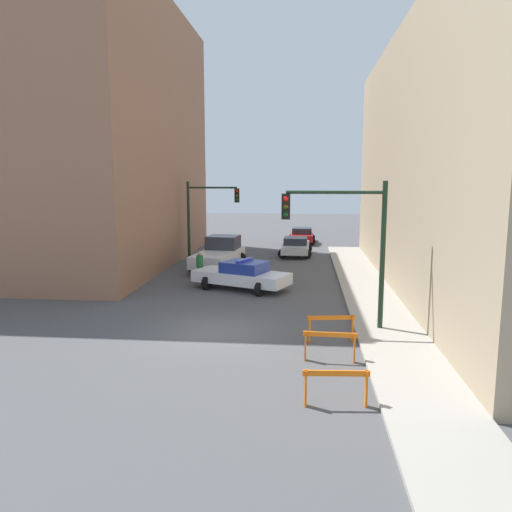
{
  "coord_description": "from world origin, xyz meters",
  "views": [
    {
      "loc": [
        3.17,
        -16.85,
        5.41
      ],
      "look_at": [
        0.67,
        8.61,
        1.4
      ],
      "focal_mm": 35.0,
      "sensor_mm": 36.0,
      "label": 1
    }
  ],
  "objects_px": {
    "traffic_light_far": "(205,209)",
    "parked_car_near": "(296,246)",
    "police_car": "(242,275)",
    "barrier_front": "(336,382)",
    "parked_car_mid": "(302,235)",
    "pedestrian_crossing": "(200,266)",
    "barrier_mid": "(330,341)",
    "traffic_light_near": "(349,232)",
    "barrier_back": "(331,324)",
    "white_truck": "(220,254)"
  },
  "relations": [
    {
      "from": "traffic_light_far",
      "to": "parked_car_near",
      "type": "xyz_separation_m",
      "value": [
        5.86,
        2.84,
        -2.72
      ]
    },
    {
      "from": "police_car",
      "to": "barrier_front",
      "type": "xyz_separation_m",
      "value": [
        3.81,
        -12.37,
        -0.11
      ]
    },
    {
      "from": "parked_car_mid",
      "to": "pedestrian_crossing",
      "type": "distance_m",
      "value": 17.41
    },
    {
      "from": "police_car",
      "to": "parked_car_mid",
      "type": "height_order",
      "value": "police_car"
    },
    {
      "from": "traffic_light_far",
      "to": "barrier_mid",
      "type": "relative_size",
      "value": 3.25
    },
    {
      "from": "pedestrian_crossing",
      "to": "barrier_mid",
      "type": "relative_size",
      "value": 1.04
    },
    {
      "from": "traffic_light_near",
      "to": "barrier_mid",
      "type": "xyz_separation_m",
      "value": [
        -0.76,
        -3.23,
        -2.91
      ]
    },
    {
      "from": "police_car",
      "to": "parked_car_mid",
      "type": "distance_m",
      "value": 18.22
    },
    {
      "from": "parked_car_mid",
      "to": "barrier_front",
      "type": "bearing_deg",
      "value": -87.83
    },
    {
      "from": "traffic_light_near",
      "to": "barrier_back",
      "type": "relative_size",
      "value": 3.27
    },
    {
      "from": "police_car",
      "to": "barrier_back",
      "type": "xyz_separation_m",
      "value": [
        3.94,
        -7.59,
        -0.11
      ]
    },
    {
      "from": "traffic_light_near",
      "to": "parked_car_near",
      "type": "relative_size",
      "value": 1.2
    },
    {
      "from": "parked_car_near",
      "to": "white_truck",
      "type": "bearing_deg",
      "value": -127.59
    },
    {
      "from": "barrier_front",
      "to": "barrier_mid",
      "type": "height_order",
      "value": "same"
    },
    {
      "from": "traffic_light_far",
      "to": "police_car",
      "type": "relative_size",
      "value": 1.03
    },
    {
      "from": "traffic_light_far",
      "to": "barrier_mid",
      "type": "height_order",
      "value": "traffic_light_far"
    },
    {
      "from": "traffic_light_near",
      "to": "pedestrian_crossing",
      "type": "xyz_separation_m",
      "value": [
        -6.96,
        7.56,
        -2.67
      ]
    },
    {
      "from": "barrier_front",
      "to": "traffic_light_far",
      "type": "bearing_deg",
      "value": 109.44
    },
    {
      "from": "parked_car_near",
      "to": "police_car",
      "type": "bearing_deg",
      "value": -100.72
    },
    {
      "from": "traffic_light_far",
      "to": "barrier_back",
      "type": "relative_size",
      "value": 3.27
    },
    {
      "from": "traffic_light_near",
      "to": "parked_car_mid",
      "type": "height_order",
      "value": "traffic_light_near"
    },
    {
      "from": "parked_car_near",
      "to": "pedestrian_crossing",
      "type": "height_order",
      "value": "pedestrian_crossing"
    },
    {
      "from": "traffic_light_near",
      "to": "white_truck",
      "type": "bearing_deg",
      "value": 119.51
    },
    {
      "from": "barrier_mid",
      "to": "police_car",
      "type": "bearing_deg",
      "value": 112.08
    },
    {
      "from": "traffic_light_near",
      "to": "pedestrian_crossing",
      "type": "relative_size",
      "value": 3.13
    },
    {
      "from": "parked_car_mid",
      "to": "barrier_mid",
      "type": "relative_size",
      "value": 2.69
    },
    {
      "from": "pedestrian_crossing",
      "to": "barrier_back",
      "type": "distance_m",
      "value": 10.98
    },
    {
      "from": "traffic_light_far",
      "to": "police_car",
      "type": "bearing_deg",
      "value": -67.21
    },
    {
      "from": "barrier_front",
      "to": "barrier_back",
      "type": "height_order",
      "value": "same"
    },
    {
      "from": "white_truck",
      "to": "barrier_front",
      "type": "height_order",
      "value": "white_truck"
    },
    {
      "from": "parked_car_near",
      "to": "barrier_back",
      "type": "bearing_deg",
      "value": -83.75
    },
    {
      "from": "parked_car_near",
      "to": "parked_car_mid",
      "type": "relative_size",
      "value": 1.01
    },
    {
      "from": "traffic_light_near",
      "to": "parked_car_near",
      "type": "xyz_separation_m",
      "value": [
        -2.17,
        17.23,
        -2.86
      ]
    },
    {
      "from": "pedestrian_crossing",
      "to": "barrier_mid",
      "type": "distance_m",
      "value": 12.44
    },
    {
      "from": "parked_car_near",
      "to": "barrier_mid",
      "type": "distance_m",
      "value": 20.51
    },
    {
      "from": "white_truck",
      "to": "parked_car_near",
      "type": "xyz_separation_m",
      "value": [
        4.47,
        5.5,
        -0.23
      ]
    },
    {
      "from": "police_car",
      "to": "barrier_mid",
      "type": "distance_m",
      "value": 10.14
    },
    {
      "from": "police_car",
      "to": "barrier_mid",
      "type": "xyz_separation_m",
      "value": [
        3.81,
        -9.4,
        -0.11
      ]
    },
    {
      "from": "parked_car_near",
      "to": "pedestrian_crossing",
      "type": "xyz_separation_m",
      "value": [
        -4.79,
        -9.68,
        0.19
      ]
    },
    {
      "from": "police_car",
      "to": "pedestrian_crossing",
      "type": "bearing_deg",
      "value": 82.33
    },
    {
      "from": "traffic_light_far",
      "to": "white_truck",
      "type": "bearing_deg",
      "value": -62.42
    },
    {
      "from": "parked_car_near",
      "to": "parked_car_mid",
      "type": "distance_m",
      "value": 6.96
    },
    {
      "from": "parked_car_mid",
      "to": "barrier_mid",
      "type": "distance_m",
      "value": 27.43
    },
    {
      "from": "traffic_light_far",
      "to": "pedestrian_crossing",
      "type": "height_order",
      "value": "traffic_light_far"
    },
    {
      "from": "pedestrian_crossing",
      "to": "barrier_back",
      "type": "bearing_deg",
      "value": 74.06
    },
    {
      "from": "white_truck",
      "to": "barrier_mid",
      "type": "bearing_deg",
      "value": -61.81
    },
    {
      "from": "traffic_light_near",
      "to": "white_truck",
      "type": "distance_m",
      "value": 13.74
    },
    {
      "from": "pedestrian_crossing",
      "to": "barrier_front",
      "type": "bearing_deg",
      "value": 63.13
    },
    {
      "from": "traffic_light_far",
      "to": "barrier_front",
      "type": "distance_m",
      "value": 22.01
    },
    {
      "from": "traffic_light_far",
      "to": "barrier_back",
      "type": "xyz_separation_m",
      "value": [
        7.39,
        -15.8,
        -2.78
      ]
    }
  ]
}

